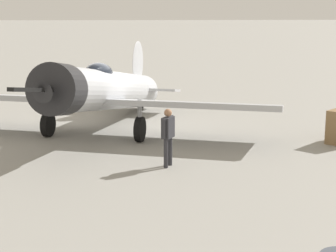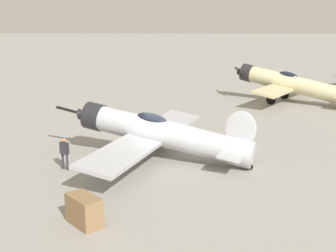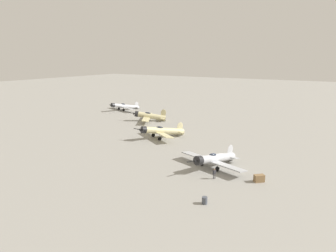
{
  "view_description": "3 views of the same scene",
  "coord_description": "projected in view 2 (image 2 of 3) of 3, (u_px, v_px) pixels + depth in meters",
  "views": [
    {
      "loc": [
        18.8,
        0.7,
        4.09
      ],
      "look_at": [
        4.83,
        1.71,
        1.1
      ],
      "focal_mm": 58.57,
      "sensor_mm": 36.0,
      "label": 1
    },
    {
      "loc": [
        -1.24,
        21.86,
        7.04
      ],
      "look_at": [
        0.0,
        -0.0,
        1.8
      ],
      "focal_mm": 48.13,
      "sensor_mm": 36.0,
      "label": 2
    },
    {
      "loc": [
        41.43,
        16.15,
        17.05
      ],
      "look_at": [
        -14.23,
        -17.67,
        1.6
      ],
      "focal_mm": 30.87,
      "sensor_mm": 36.0,
      "label": 3
    }
  ],
  "objects": [
    {
      "name": "ground_plane",
      "position": [
        168.0,
        160.0,
        22.93
      ],
      "size": [
        400.0,
        400.0,
        0.0
      ],
      "primitive_type": "plane",
      "color": "gray"
    },
    {
      "name": "airplane_foreground",
      "position": [
        159.0,
        133.0,
        22.78
      ],
      "size": [
        10.67,
        11.9,
        2.94
      ],
      "rotation": [
        0.0,
        0.0,
        5.98
      ],
      "color": "#B7BABF",
      "rests_on": "ground_plane"
    },
    {
      "name": "airplane_mid_apron",
      "position": [
        293.0,
        85.0,
        38.1
      ],
      "size": [
        9.78,
        9.82,
        3.13
      ],
      "rotation": [
        0.0,
        0.0,
        5.75
      ],
      "color": "beige",
      "rests_on": "ground_plane"
    },
    {
      "name": "ground_crew_mechanic",
      "position": [
        64.0,
        151.0,
        21.32
      ],
      "size": [
        0.55,
        0.39,
        1.56
      ],
      "rotation": [
        0.0,
        0.0,
        1.08
      ],
      "color": "#2D2D33",
      "rests_on": "ground_plane"
    },
    {
      "name": "equipment_crate",
      "position": [
        84.0,
        211.0,
        15.67
      ],
      "size": [
        1.52,
        1.55,
        1.05
      ],
      "rotation": [
        0.0,
        0.0,
        2.33
      ],
      "color": "olive",
      "rests_on": "ground_plane"
    }
  ]
}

